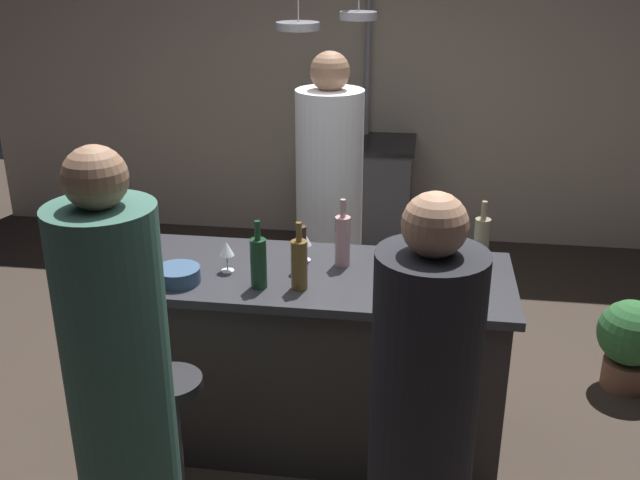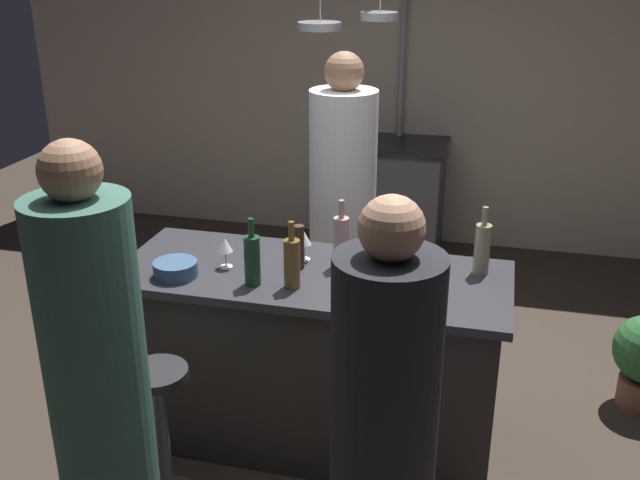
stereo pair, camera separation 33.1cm
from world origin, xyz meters
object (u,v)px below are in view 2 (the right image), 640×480
at_px(pepper_mill, 299,247).
at_px(wine_bottle_white, 482,248).
at_px(guest_right, 383,452).
at_px(wine_glass_near_right_guest, 304,240).
at_px(bar_stool_right, 398,470).
at_px(wine_glass_by_chef, 225,246).
at_px(stove_range, 392,198).
at_px(guest_left, 99,389).
at_px(bar_stool_left, 162,432).
at_px(mixing_bowl_steel, 414,267).
at_px(wine_bottle_green, 252,259).
at_px(chef, 342,221).
at_px(wine_bottle_amber, 292,262).
at_px(mixing_bowl_blue, 175,269).
at_px(wine_bottle_rose, 341,241).

xyz_separation_m(pepper_mill, wine_bottle_white, (0.82, 0.15, 0.02)).
relative_size(guest_right, wine_glass_near_right_guest, 11.24).
xyz_separation_m(bar_stool_right, wine_glass_by_chef, (-0.91, 0.57, 0.63)).
height_order(stove_range, pepper_mill, pepper_mill).
xyz_separation_m(guest_left, bar_stool_right, (1.05, 0.34, -0.43)).
distance_m(bar_stool_left, guest_left, 0.55).
bearing_deg(pepper_mill, stove_range, 88.36).
relative_size(bar_stool_left, wine_glass_by_chef, 4.66).
relative_size(stove_range, pepper_mill, 4.24).
bearing_deg(bar_stool_right, mixing_bowl_steel, 94.51).
bearing_deg(wine_bottle_green, chef, 81.01).
relative_size(wine_bottle_amber, mixing_bowl_blue, 1.54).
distance_m(wine_bottle_amber, wine_bottle_rose, 0.32).
height_order(bar_stool_left, wine_bottle_rose, wine_bottle_rose).
bearing_deg(guest_right, stove_range, 98.29).
bearing_deg(bar_stool_left, bar_stool_right, 0.00).
bearing_deg(chef, wine_glass_by_chef, -110.64).
bearing_deg(chef, pepper_mill, -91.16).
bearing_deg(chef, wine_bottle_white, -40.95).
bearing_deg(bar_stool_right, stove_range, 99.45).
distance_m(guest_left, bar_stool_right, 1.19).
distance_m(guest_left, wine_bottle_green, 0.87).
height_order(stove_range, wine_bottle_white, wine_bottle_white).
distance_m(bar_stool_left, pepper_mill, 1.00).
relative_size(wine_bottle_white, mixing_bowl_steel, 1.65).
distance_m(bar_stool_left, mixing_bowl_blue, 0.71).
distance_m(stove_range, pepper_mill, 2.48).
relative_size(bar_stool_right, wine_bottle_rose, 2.11).
bearing_deg(chef, wine_bottle_rose, -77.99).
bearing_deg(bar_stool_right, wine_bottle_white, 73.63).
relative_size(guest_right, pepper_mill, 7.81).
relative_size(guest_right, wine_bottle_white, 5.16).
xyz_separation_m(guest_left, mixing_bowl_blue, (-0.04, 0.77, 0.13)).
distance_m(bar_stool_left, wine_bottle_white, 1.62).
bearing_deg(wine_bottle_green, wine_bottle_rose, 41.09).
bearing_deg(guest_left, wine_bottle_amber, 57.69).
xyz_separation_m(stove_range, mixing_bowl_blue, (-0.59, -2.64, 0.49)).
distance_m(chef, wine_bottle_white, 1.08).
xyz_separation_m(wine_glass_by_chef, mixing_bowl_blue, (-0.19, -0.15, -0.07)).
xyz_separation_m(bar_stool_right, pepper_mill, (-0.58, 0.65, 0.63)).
xyz_separation_m(chef, wine_glass_by_chef, (-0.35, -0.92, 0.18)).
distance_m(wine_glass_by_chef, mixing_bowl_steel, 0.87).
distance_m(bar_stool_right, mixing_bowl_steel, 0.90).
height_order(stove_range, wine_bottle_amber, wine_bottle_amber).
height_order(guest_left, mixing_bowl_blue, guest_left).
distance_m(bar_stool_right, guest_right, 0.55).
xyz_separation_m(pepper_mill, wine_bottle_green, (-0.15, -0.22, 0.01)).
xyz_separation_m(chef, wine_bottle_amber, (0.01, -1.05, 0.19)).
height_order(guest_right, mixing_bowl_steel, guest_right).
xyz_separation_m(bar_stool_left, wine_bottle_white, (1.24, 0.80, 0.65)).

